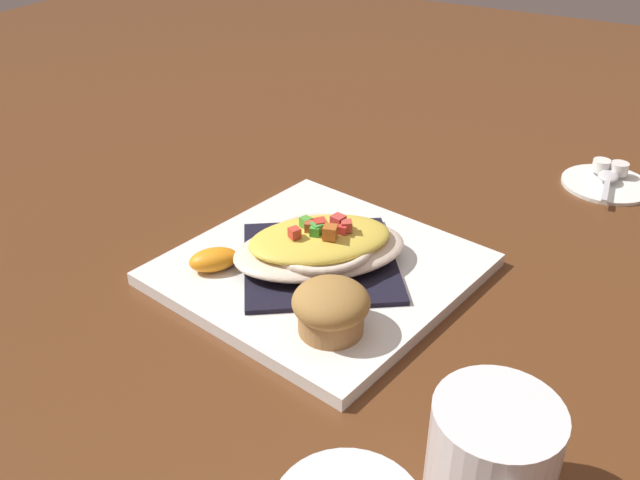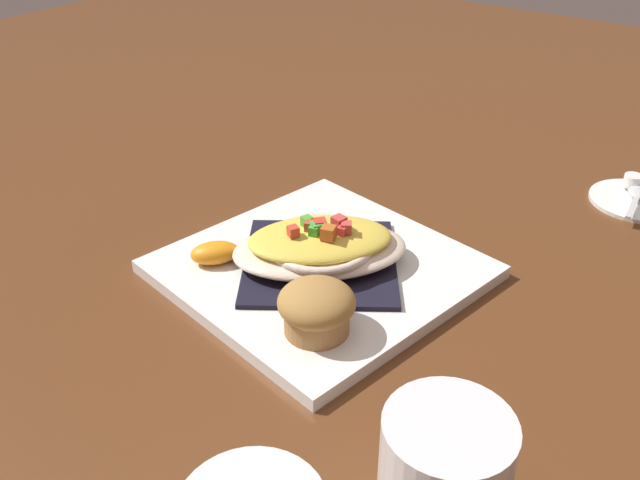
{
  "view_description": "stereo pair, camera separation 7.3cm",
  "coord_description": "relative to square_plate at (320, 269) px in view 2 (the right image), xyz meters",
  "views": [
    {
      "loc": [
        0.3,
        -0.54,
        0.43
      ],
      "look_at": [
        0.0,
        0.0,
        0.04
      ],
      "focal_mm": 38.66,
      "sensor_mm": 36.0,
      "label": 1
    },
    {
      "loc": [
        0.36,
        -0.5,
        0.43
      ],
      "look_at": [
        0.0,
        0.0,
        0.04
      ],
      "focal_mm": 38.66,
      "sensor_mm": 36.0,
      "label": 2
    }
  ],
  "objects": [
    {
      "name": "square_plate",
      "position": [
        0.0,
        0.0,
        0.0
      ],
      "size": [
        0.34,
        0.34,
        0.01
      ],
      "primitive_type": "cube",
      "rotation": [
        0.0,
        0.0,
        -0.19
      ],
      "color": "white",
      "rests_on": "ground_plane"
    },
    {
      "name": "muffin",
      "position": [
        0.06,
        -0.09,
        0.03
      ],
      "size": [
        0.07,
        0.07,
        0.05
      ],
      "color": "#A2723F",
      "rests_on": "square_plate"
    },
    {
      "name": "folded_napkin",
      "position": [
        0.0,
        0.0,
        0.01
      ],
      "size": [
        0.23,
        0.23,
        0.01
      ],
      "primitive_type": "cube",
      "rotation": [
        0.0,
        0.0,
        0.6
      ],
      "color": "black",
      "rests_on": "square_plate"
    },
    {
      "name": "creamer_saucer",
      "position": [
        0.24,
        0.38,
        -0.0
      ],
      "size": [
        0.12,
        0.12,
        0.01
      ],
      "primitive_type": "cylinder",
      "color": "white",
      "rests_on": "ground_plane"
    },
    {
      "name": "coffee_mug",
      "position": [
        0.25,
        -0.2,
        0.03
      ],
      "size": [
        0.09,
        0.12,
        0.09
      ],
      "color": "white",
      "rests_on": "ground_plane"
    },
    {
      "name": "orange_garnish",
      "position": [
        -0.09,
        -0.06,
        0.02
      ],
      "size": [
        0.06,
        0.07,
        0.02
      ],
      "color": "#511F66",
      "rests_on": "square_plate"
    },
    {
      "name": "creamer_cup_1",
      "position": [
        0.22,
        0.4,
        0.01
      ],
      "size": [
        0.02,
        0.02,
        0.02
      ],
      "primitive_type": "cylinder",
      "color": "white",
      "rests_on": "creamer_saucer"
    },
    {
      "name": "ground_plane",
      "position": [
        0.0,
        0.0,
        -0.01
      ],
      "size": [
        2.6,
        2.6,
        0.0
      ],
      "primitive_type": "plane",
      "color": "#583118"
    },
    {
      "name": "gratin_dish",
      "position": [
        0.0,
        -0.0,
        0.03
      ],
      "size": [
        0.21,
        0.21,
        0.05
      ],
      "color": "beige",
      "rests_on": "folded_napkin"
    },
    {
      "name": "spoon",
      "position": [
        0.24,
        0.37,
        0.01
      ],
      "size": [
        0.03,
        0.09,
        0.01
      ],
      "color": "silver",
      "rests_on": "creamer_saucer"
    }
  ]
}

